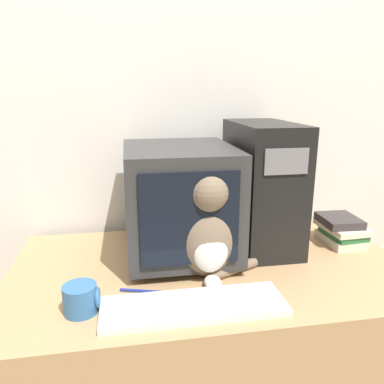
# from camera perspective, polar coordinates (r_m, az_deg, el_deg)

# --- Properties ---
(wall_back) EXTENTS (7.00, 0.05, 2.50)m
(wall_back) POSITION_cam_1_polar(r_m,az_deg,el_deg) (1.60, -0.37, 13.94)
(wall_back) COLOR silver
(wall_back) RESTS_ON ground_plane
(desk) EXTENTS (1.34, 0.75, 0.71)m
(desk) POSITION_cam_1_polar(r_m,az_deg,el_deg) (1.49, 2.73, -23.39)
(desk) COLOR tan
(desk) RESTS_ON ground_plane
(crt_monitor) EXTENTS (0.37, 0.45, 0.39)m
(crt_monitor) POSITION_cam_1_polar(r_m,az_deg,el_deg) (1.31, -1.91, -1.22)
(crt_monitor) COLOR #333333
(crt_monitor) RESTS_ON desk
(computer_tower) EXTENTS (0.21, 0.41, 0.46)m
(computer_tower) POSITION_cam_1_polar(r_m,az_deg,el_deg) (1.42, 10.61, 1.05)
(computer_tower) COLOR black
(computer_tower) RESTS_ON desk
(keyboard) EXTENTS (0.50, 0.16, 0.02)m
(keyboard) POSITION_cam_1_polar(r_m,az_deg,el_deg) (1.06, 0.26, -16.94)
(keyboard) COLOR silver
(keyboard) RESTS_ON desk
(cat) EXTENTS (0.28, 0.21, 0.35)m
(cat) POSITION_cam_1_polar(r_m,az_deg,el_deg) (1.17, 2.37, -6.17)
(cat) COLOR #7A6651
(cat) RESTS_ON desk
(book_stack) EXTENTS (0.15, 0.20, 0.11)m
(book_stack) POSITION_cam_1_polar(r_m,az_deg,el_deg) (1.56, 21.74, -5.41)
(book_stack) COLOR beige
(book_stack) RESTS_ON desk
(pen) EXTENTS (0.15, 0.05, 0.01)m
(pen) POSITION_cam_1_polar(r_m,az_deg,el_deg) (1.14, -7.14, -14.77)
(pen) COLOR navy
(pen) RESTS_ON desk
(mug) EXTENTS (0.10, 0.09, 0.08)m
(mug) POSITION_cam_1_polar(r_m,az_deg,el_deg) (1.07, -16.52, -15.34)
(mug) COLOR #33669E
(mug) RESTS_ON desk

